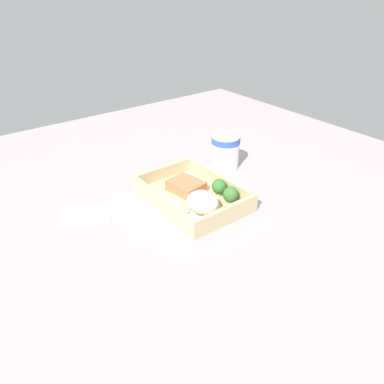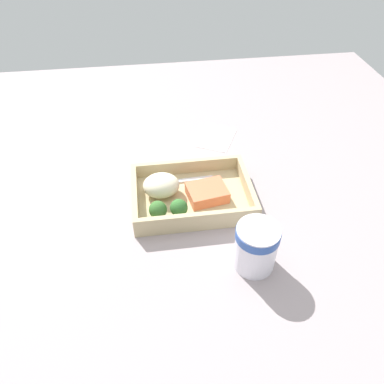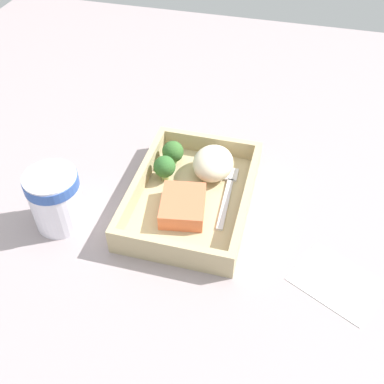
% 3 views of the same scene
% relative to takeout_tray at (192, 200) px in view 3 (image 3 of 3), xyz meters
% --- Properties ---
extents(ground_plane, '(1.60, 1.60, 0.02)m').
position_rel_takeout_tray_xyz_m(ground_plane, '(0.00, 0.00, -0.02)').
color(ground_plane, gray).
extents(takeout_tray, '(0.28, 0.20, 0.01)m').
position_rel_takeout_tray_xyz_m(takeout_tray, '(0.00, 0.00, 0.00)').
color(takeout_tray, tan).
rests_on(takeout_tray, ground_plane).
extents(tray_rim, '(0.28, 0.20, 0.04)m').
position_rel_takeout_tray_xyz_m(tray_rim, '(0.00, 0.00, 0.02)').
color(tray_rim, tan).
rests_on(tray_rim, takeout_tray).
extents(salmon_fillet, '(0.10, 0.09, 0.03)m').
position_rel_takeout_tray_xyz_m(salmon_fillet, '(-0.04, 0.01, 0.02)').
color(salmon_fillet, '#DD6D47').
rests_on(salmon_fillet, takeout_tray).
extents(mashed_potatoes, '(0.09, 0.07, 0.05)m').
position_rel_takeout_tray_xyz_m(mashed_potatoes, '(0.07, -0.02, 0.03)').
color(mashed_potatoes, beige).
rests_on(mashed_potatoes, takeout_tray).
extents(broccoli_floret_1, '(0.04, 0.04, 0.05)m').
position_rel_takeout_tray_xyz_m(broccoli_floret_1, '(0.08, 0.06, 0.03)').
color(broccoli_floret_1, '#799F59').
rests_on(broccoli_floret_1, takeout_tray).
extents(broccoli_floret_2, '(0.04, 0.04, 0.05)m').
position_rel_takeout_tray_xyz_m(broccoli_floret_2, '(0.04, 0.06, 0.03)').
color(broccoli_floret_2, '#88A25C').
rests_on(broccoli_floret_2, takeout_tray).
extents(fork, '(0.16, 0.02, 0.00)m').
position_rel_takeout_tray_xyz_m(fork, '(0.03, -0.06, 0.01)').
color(fork, silver).
rests_on(fork, takeout_tray).
extents(paper_cup, '(0.09, 0.09, 0.10)m').
position_rel_takeout_tray_xyz_m(paper_cup, '(-0.10, 0.20, 0.05)').
color(paper_cup, white).
rests_on(paper_cup, ground_plane).
extents(receipt_slip, '(0.14, 0.15, 0.00)m').
position_rel_takeout_tray_xyz_m(receipt_slip, '(-0.11, -0.25, -0.00)').
color(receipt_slip, white).
rests_on(receipt_slip, ground_plane).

